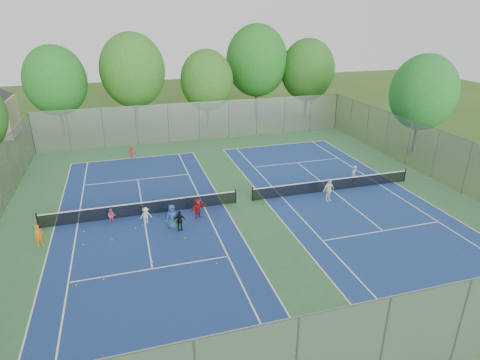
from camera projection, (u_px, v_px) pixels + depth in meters
name	position (u px, v px, depth m)	size (l,w,h in m)	color
ground	(244.00, 202.00, 28.50)	(120.00, 120.00, 0.00)	#33581B
court_pad	(244.00, 202.00, 28.50)	(32.00, 32.00, 0.01)	#326A39
court_left	(144.00, 215.00, 26.65)	(10.97, 23.77, 0.01)	navy
court_right	(332.00, 190.00, 30.34)	(10.97, 23.77, 0.01)	navy
net_left	(143.00, 209.00, 26.48)	(12.87, 0.10, 0.91)	black
net_right	(333.00, 185.00, 30.17)	(12.87, 0.10, 0.91)	black
fence_north	(199.00, 121.00, 41.91)	(32.00, 0.10, 4.00)	gray
fence_south	(383.00, 345.00, 13.57)	(32.00, 0.10, 4.00)	gray
fence_east	(436.00, 155.00, 31.95)	(32.00, 0.10, 4.00)	gray
tree_nw	(55.00, 81.00, 42.04)	(6.40, 6.40, 9.58)	#443326
tree_nl	(133.00, 70.00, 44.79)	(7.20, 7.20, 10.69)	#443326
tree_nc	(207.00, 80.00, 45.56)	(6.00, 6.00, 8.85)	#443326
tree_nr	(257.00, 61.00, 49.43)	(7.60, 7.60, 11.42)	#443326
tree_ne	(308.00, 70.00, 49.65)	(6.60, 6.60, 9.77)	#443326
tree_side_e	(423.00, 92.00, 36.62)	(6.00, 6.00, 9.20)	#443326
ball_crate	(172.00, 213.00, 26.52)	(0.40, 0.40, 0.34)	blue
ball_hopper	(175.00, 224.00, 24.95)	(0.29, 0.29, 0.57)	#248539
student_a	(39.00, 236.00, 22.84)	(0.50, 0.33, 1.36)	orange
student_b	(112.00, 216.00, 25.41)	(0.50, 0.39, 1.03)	#D65385
student_c	(146.00, 215.00, 25.44)	(0.70, 0.40, 1.09)	silver
student_d	(179.00, 221.00, 24.54)	(0.77, 0.32, 1.31)	black
student_e	(172.00, 217.00, 24.75)	(0.77, 0.50, 1.58)	#284796
student_f	(198.00, 208.00, 26.06)	(1.28, 0.41, 1.38)	#A11719
child_far_baseline	(132.00, 152.00, 37.02)	(0.73, 0.42, 1.14)	red
instructor	(353.00, 175.00, 31.11)	(0.58, 0.38, 1.59)	#959598
teen_court_b	(329.00, 190.00, 28.35)	(1.00, 0.42, 1.70)	white
tennis_ball_0	(84.00, 245.00, 23.13)	(0.07, 0.07, 0.07)	#CDE635
tennis_ball_1	(136.00, 228.00, 24.92)	(0.07, 0.07, 0.07)	#BED832
tennis_ball_2	(185.00, 238.00, 23.82)	(0.07, 0.07, 0.07)	gold
tennis_ball_3	(219.00, 227.00, 25.08)	(0.07, 0.07, 0.07)	#D4F138
tennis_ball_4	(153.00, 262.00, 21.52)	(0.07, 0.07, 0.07)	#AAD130
tennis_ball_5	(76.00, 286.00, 19.67)	(0.07, 0.07, 0.07)	#C4DF34
tennis_ball_6	(217.00, 264.00, 21.38)	(0.07, 0.07, 0.07)	#DFEC36
tennis_ball_7	(104.00, 280.00, 20.12)	(0.07, 0.07, 0.07)	yellow
tennis_ball_8	(112.00, 240.00, 23.61)	(0.07, 0.07, 0.07)	#C1D932
tennis_ball_9	(166.00, 221.00, 25.80)	(0.07, 0.07, 0.07)	#D2E435
tennis_ball_10	(143.00, 225.00, 25.28)	(0.07, 0.07, 0.07)	#A7C42D
tennis_ball_11	(84.00, 232.00, 24.53)	(0.07, 0.07, 0.07)	#ACC42D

